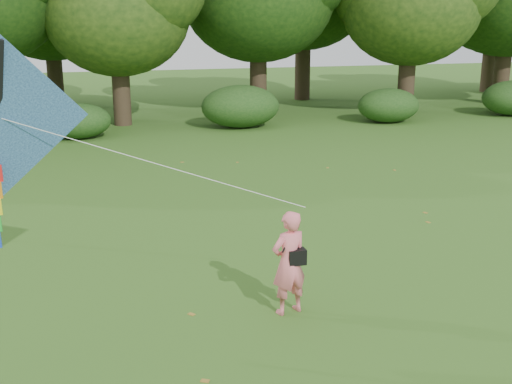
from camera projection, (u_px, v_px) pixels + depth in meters
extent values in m
plane|color=#265114|center=(328.00, 300.00, 11.29)|extent=(100.00, 100.00, 0.00)
imported|color=#EE707A|center=(289.00, 263.00, 10.59)|extent=(0.74, 0.58, 1.78)
cube|color=black|center=(296.00, 257.00, 10.57)|extent=(0.30, 0.20, 0.26)
cylinder|color=black|center=(290.00, 238.00, 10.43)|extent=(0.33, 0.14, 0.47)
cylinder|color=white|center=(160.00, 165.00, 9.82)|extent=(4.55, 0.60, 1.57)
cylinder|color=#3A2D1E|center=(121.00, 90.00, 28.90)|extent=(0.80, 0.80, 3.15)
ellipsoid|color=#1E3F11|center=(117.00, 14.00, 28.01)|extent=(6.40, 6.40, 5.44)
cylinder|color=#3A2D1E|center=(258.00, 77.00, 32.52)|extent=(0.86, 0.86, 3.67)
cylinder|color=#3A2D1E|center=(406.00, 80.00, 32.06)|extent=(0.83, 0.83, 3.43)
ellipsoid|color=#1E3F11|center=(411.00, 5.00, 31.10)|extent=(6.80, 6.80, 5.78)
cylinder|color=#3A2D1E|center=(502.00, 70.00, 35.70)|extent=(0.87, 0.87, 3.78)
cylinder|color=#3A2D1E|center=(55.00, 74.00, 35.03)|extent=(0.84, 0.84, 3.50)
ellipsoid|color=#1E3F11|center=(49.00, 4.00, 34.05)|extent=(7.00, 7.00, 5.95)
cylinder|color=#3A2D1E|center=(303.00, 65.00, 37.69)|extent=(0.90, 0.90, 4.02)
cylinder|color=#3A2D1E|center=(489.00, 64.00, 41.61)|extent=(0.85, 0.85, 3.57)
ellipsoid|color=#1E3F11|center=(494.00, 4.00, 40.61)|extent=(7.20, 7.20, 6.12)
ellipsoid|color=#264919|center=(78.00, 121.00, 25.92)|extent=(2.66, 2.09, 1.42)
ellipsoid|color=#264919|center=(240.00, 106.00, 28.43)|extent=(3.50, 2.75, 1.88)
ellipsoid|color=#264919|center=(388.00, 105.00, 29.83)|extent=(2.94, 2.31, 1.58)
cube|color=olive|center=(425.00, 213.00, 16.26)|extent=(0.12, 0.14, 0.01)
cube|color=olive|center=(205.00, 381.00, 8.78)|extent=(0.14, 0.13, 0.01)
cube|color=olive|center=(237.00, 162.00, 21.83)|extent=(0.10, 0.13, 0.01)
cube|color=olive|center=(182.00, 162.00, 21.85)|extent=(0.14, 0.11, 0.01)
cube|color=olive|center=(428.00, 222.00, 15.51)|extent=(0.10, 0.13, 0.01)
cube|color=olive|center=(296.00, 265.00, 12.83)|extent=(0.14, 0.12, 0.01)
cube|color=olive|center=(191.00, 314.00, 10.74)|extent=(0.14, 0.14, 0.01)
cube|color=olive|center=(18.00, 177.00, 19.86)|extent=(0.14, 0.12, 0.01)
cube|color=olive|center=(394.00, 170.00, 20.73)|extent=(0.10, 0.13, 0.01)
cube|color=olive|center=(328.00, 168.00, 21.06)|extent=(0.12, 0.14, 0.01)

